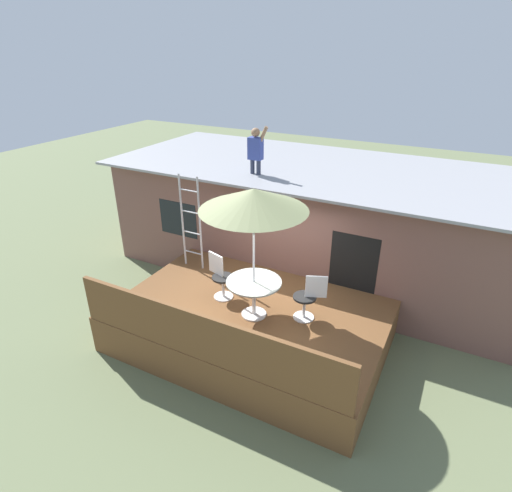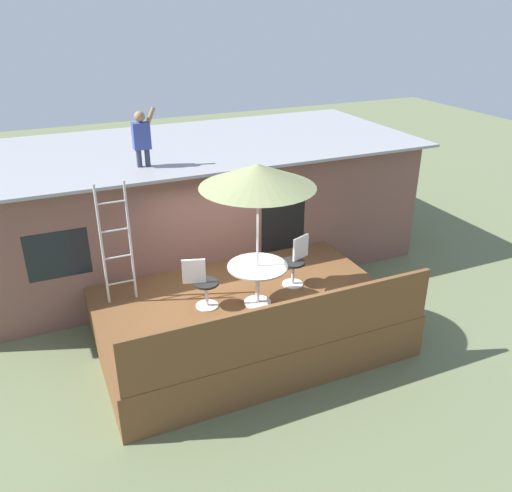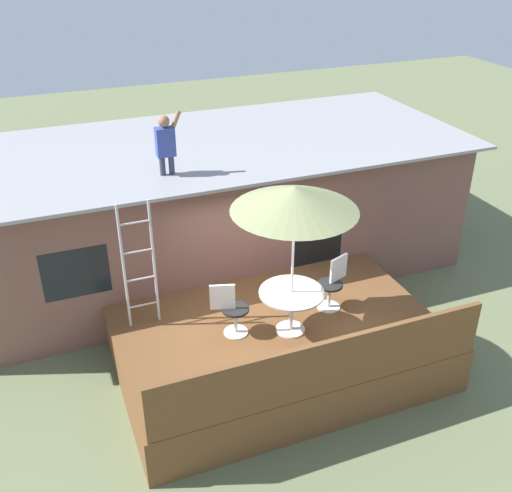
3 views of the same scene
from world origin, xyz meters
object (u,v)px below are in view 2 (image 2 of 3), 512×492
(patio_chair_right, at_px, (296,261))
(step_ladder, at_px, (116,244))
(patio_table, at_px, (257,274))
(patio_umbrella, at_px, (258,176))
(patio_chair_left, at_px, (202,283))
(person_figure, at_px, (142,135))

(patio_chair_right, bearing_deg, step_ladder, -34.59)
(step_ladder, xyz_separation_m, patio_chair_right, (3.11, -0.70, -0.64))
(patio_table, distance_m, patio_chair_right, 1.03)
(patio_table, bearing_deg, patio_umbrella, 45.00)
(patio_chair_left, bearing_deg, step_ladder, 164.53)
(patio_umbrella, height_order, person_figure, person_figure)
(patio_umbrella, height_order, step_ladder, patio_umbrella)
(patio_umbrella, distance_m, patio_chair_left, 2.12)
(patio_chair_right, bearing_deg, patio_table, -0.00)
(patio_chair_left, bearing_deg, patio_table, 0.00)
(patio_chair_left, bearing_deg, person_figure, 116.11)
(patio_table, distance_m, person_figure, 3.44)
(step_ladder, height_order, patio_chair_right, step_ladder)
(patio_umbrella, bearing_deg, patio_table, -135.00)
(patio_chair_left, height_order, patio_chair_right, same)
(patio_umbrella, distance_m, step_ladder, 2.72)
(patio_table, xyz_separation_m, step_ladder, (-2.16, 1.08, 0.51))
(patio_chair_left, relative_size, patio_chair_right, 1.00)
(patio_chair_left, distance_m, patio_chair_right, 1.87)
(person_figure, bearing_deg, patio_umbrella, -63.22)
(step_ladder, distance_m, patio_chair_left, 1.61)
(step_ladder, height_order, person_figure, person_figure)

